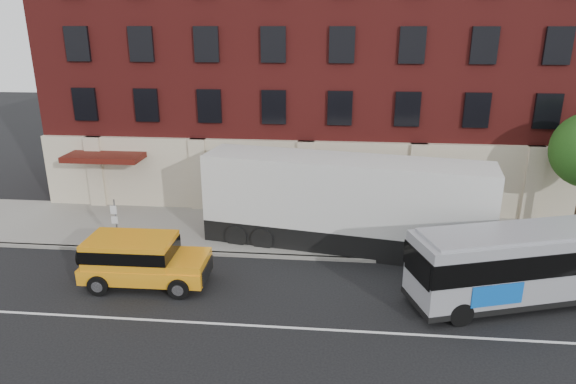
# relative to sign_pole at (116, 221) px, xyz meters

# --- Properties ---
(ground) EXTENTS (120.00, 120.00, 0.00)m
(ground) POSITION_rel_sign_pole_xyz_m (8.50, -6.15, -1.45)
(ground) COLOR black
(ground) RESTS_ON ground
(sidewalk) EXTENTS (60.00, 6.00, 0.15)m
(sidewalk) POSITION_rel_sign_pole_xyz_m (8.50, 2.85, -1.38)
(sidewalk) COLOR gray
(sidewalk) RESTS_ON ground
(kerb) EXTENTS (60.00, 0.25, 0.15)m
(kerb) POSITION_rel_sign_pole_xyz_m (8.50, -0.15, -1.38)
(kerb) COLOR gray
(kerb) RESTS_ON ground
(lane_line) EXTENTS (60.00, 0.12, 0.01)m
(lane_line) POSITION_rel_sign_pole_xyz_m (8.50, -5.65, -1.45)
(lane_line) COLOR silver
(lane_line) RESTS_ON ground
(building) EXTENTS (30.00, 12.10, 15.00)m
(building) POSITION_rel_sign_pole_xyz_m (8.49, 10.77, 6.13)
(building) COLOR maroon
(building) RESTS_ON sidewalk
(sign_pole) EXTENTS (0.30, 0.20, 2.50)m
(sign_pole) POSITION_rel_sign_pole_xyz_m (0.00, 0.00, 0.00)
(sign_pole) COLOR slate
(sign_pole) RESTS_ON ground
(city_bus) EXTENTS (11.12, 5.44, 2.99)m
(city_bus) POSITION_rel_sign_pole_xyz_m (18.34, -2.69, 0.20)
(city_bus) COLOR #91939A
(city_bus) RESTS_ON ground
(yellow_suv) EXTENTS (5.33, 2.40, 2.03)m
(yellow_suv) POSITION_rel_sign_pole_xyz_m (2.31, -3.06, -0.29)
(yellow_suv) COLOR #FF9E18
(yellow_suv) RESTS_ON ground
(shipping_container) EXTENTS (13.39, 4.91, 4.38)m
(shipping_container) POSITION_rel_sign_pole_xyz_m (10.56, 1.32, 0.71)
(shipping_container) COLOR black
(shipping_container) RESTS_ON ground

